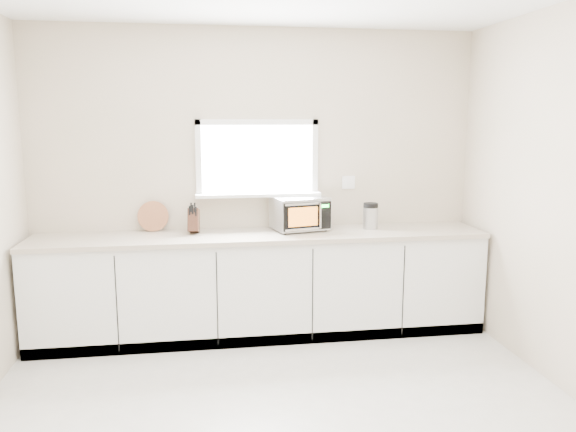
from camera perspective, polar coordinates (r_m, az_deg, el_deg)
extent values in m
cube|color=beige|center=(5.12, -3.13, 3.62)|extent=(4.00, 0.02, 2.70)
cube|color=white|center=(5.09, -3.13, 5.85)|extent=(1.00, 0.02, 0.60)
cube|color=white|center=(5.05, -3.03, 2.18)|extent=(1.12, 0.16, 0.03)
cube|color=white|center=(5.06, -3.15, 9.51)|extent=(1.10, 0.04, 0.05)
cube|color=white|center=(5.10, -3.08, 2.19)|extent=(1.10, 0.04, 0.05)
cube|color=white|center=(5.05, -9.08, 5.71)|extent=(0.05, 0.04, 0.70)
cube|color=white|center=(5.15, 2.74, 5.90)|extent=(0.05, 0.04, 0.70)
cube|color=white|center=(5.26, 6.15, 3.42)|extent=(0.12, 0.01, 0.12)
cube|color=silver|center=(5.01, -2.69, -7.15)|extent=(3.92, 0.60, 0.88)
cube|color=#BDAE9C|center=(4.88, -2.72, -2.02)|extent=(3.92, 0.64, 0.04)
cylinder|color=black|center=(4.84, -0.29, -1.79)|extent=(0.02, 0.02, 0.01)
cylinder|color=black|center=(5.09, -1.43, -1.21)|extent=(0.02, 0.02, 0.01)
cylinder|color=black|center=(4.99, 3.84, -1.45)|extent=(0.02, 0.02, 0.01)
cylinder|color=black|center=(5.24, 2.54, -0.91)|extent=(0.02, 0.02, 0.01)
cube|color=#ADAFB4|center=(5.01, 1.19, 0.30)|extent=(0.53, 0.44, 0.28)
cube|color=black|center=(4.85, 2.02, -0.03)|extent=(0.43, 0.11, 0.24)
cube|color=orange|center=(4.82, 1.55, -0.08)|extent=(0.27, 0.07, 0.17)
cylinder|color=silver|center=(4.87, 3.33, 0.00)|extent=(0.02, 0.02, 0.22)
cube|color=black|center=(4.91, 3.71, 0.08)|extent=(0.11, 0.03, 0.24)
cube|color=#19FF33|center=(4.89, 3.75, 1.02)|extent=(0.08, 0.02, 0.03)
cube|color=silver|center=(4.99, 1.19, 1.90)|extent=(0.53, 0.44, 0.01)
cube|color=#442818|center=(4.94, -9.56, -0.43)|extent=(0.11, 0.20, 0.23)
cube|color=black|center=(4.88, -9.97, 0.55)|extent=(0.02, 0.04, 0.08)
cube|color=black|center=(4.87, -9.66, 0.66)|extent=(0.02, 0.04, 0.08)
cube|color=black|center=(4.87, -9.33, 0.45)|extent=(0.02, 0.04, 0.08)
cube|color=black|center=(4.87, -9.82, 0.86)|extent=(0.02, 0.04, 0.08)
cube|color=black|center=(4.87, -9.45, 0.87)|extent=(0.02, 0.04, 0.08)
cylinder|color=#9E653D|center=(5.10, -13.55, -0.02)|extent=(0.27, 0.06, 0.27)
cylinder|color=#ADAFB4|center=(5.14, 8.37, -0.20)|extent=(0.16, 0.16, 0.19)
cylinder|color=black|center=(5.12, 8.40, 1.12)|extent=(0.15, 0.15, 0.05)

